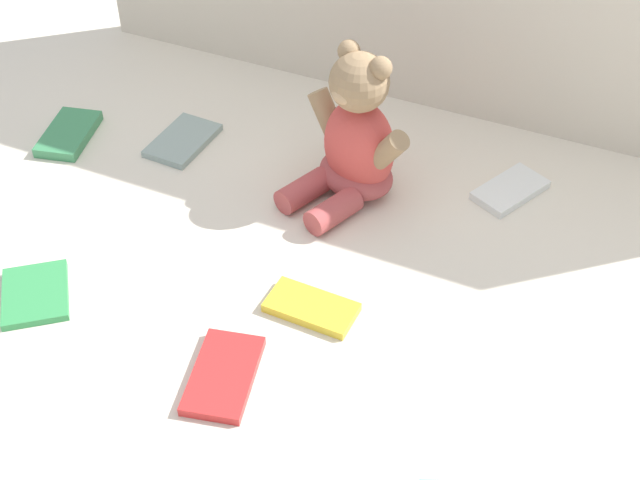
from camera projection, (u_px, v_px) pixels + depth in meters
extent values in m
plane|color=silver|center=(357.00, 250.00, 1.34)|extent=(3.20, 3.20, 0.00)
ellipsoid|color=#D84C47|center=(359.00, 146.00, 1.39)|extent=(0.15, 0.14, 0.17)
ellipsoid|color=#B24C4C|center=(356.00, 174.00, 1.43)|extent=(0.16, 0.15, 0.06)
sphere|color=#9E7F5B|center=(359.00, 82.00, 1.31)|extent=(0.12, 0.12, 0.09)
ellipsoid|color=tan|center=(343.00, 95.00, 1.29)|extent=(0.05, 0.04, 0.03)
sphere|color=#9E7F5B|center=(349.00, 51.00, 1.31)|extent=(0.05, 0.05, 0.04)
sphere|color=#9E7F5B|center=(381.00, 68.00, 1.27)|extent=(0.05, 0.05, 0.04)
cylinder|color=#9E7F5B|center=(327.00, 115.00, 1.41)|extent=(0.08, 0.06, 0.09)
cylinder|color=#9E7F5B|center=(389.00, 152.00, 1.33)|extent=(0.08, 0.06, 0.09)
cylinder|color=#B24C4C|center=(304.00, 191.00, 1.41)|extent=(0.07, 0.10, 0.04)
cylinder|color=#B24C4C|center=(334.00, 211.00, 1.37)|extent=(0.07, 0.10, 0.04)
cube|color=yellow|center=(311.00, 307.00, 1.24)|extent=(0.13, 0.07, 0.01)
cube|color=red|center=(223.00, 375.00, 1.15)|extent=(0.11, 0.15, 0.01)
cube|color=#3C8A57|center=(69.00, 134.00, 1.54)|extent=(0.10, 0.15, 0.02)
cube|color=white|center=(510.00, 190.00, 1.43)|extent=(0.12, 0.14, 0.01)
cube|color=#379951|center=(35.00, 294.00, 1.26)|extent=(0.15, 0.15, 0.01)
cube|color=#8AA09B|center=(183.00, 141.00, 1.53)|extent=(0.09, 0.14, 0.01)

